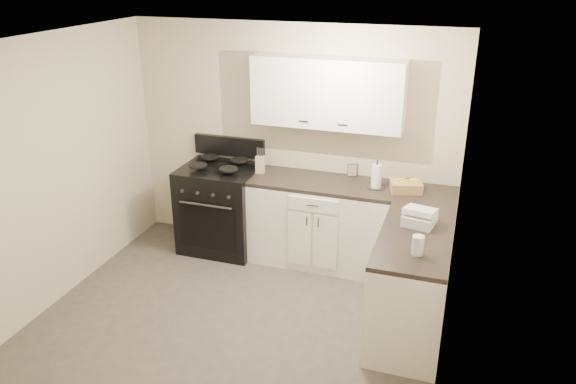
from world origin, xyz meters
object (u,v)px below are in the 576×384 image
(countertop_grill, at_px, (419,220))
(wicker_basket, at_px, (406,187))
(knife_block, at_px, (260,164))
(stove, at_px, (221,210))
(paper_towel, at_px, (376,176))

(countertop_grill, bearing_deg, wicker_basket, 116.79)
(knife_block, distance_m, wicker_basket, 1.57)
(stove, distance_m, wicker_basket, 2.09)
(wicker_basket, distance_m, countertop_grill, 0.75)
(knife_block, relative_size, countertop_grill, 0.74)
(paper_towel, height_order, wicker_basket, paper_towel)
(wicker_basket, bearing_deg, knife_block, 178.62)
(stove, distance_m, countertop_grill, 2.40)
(stove, height_order, paper_towel, paper_towel)
(countertop_grill, bearing_deg, knife_block, 167.75)
(stove, xyz_separation_m, countertop_grill, (2.23, -0.70, 0.53))
(stove, xyz_separation_m, knife_block, (0.46, 0.06, 0.58))
(knife_block, distance_m, countertop_grill, 1.93)
(stove, height_order, countertop_grill, countertop_grill)
(stove, xyz_separation_m, paper_towel, (1.72, 0.03, 0.60))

